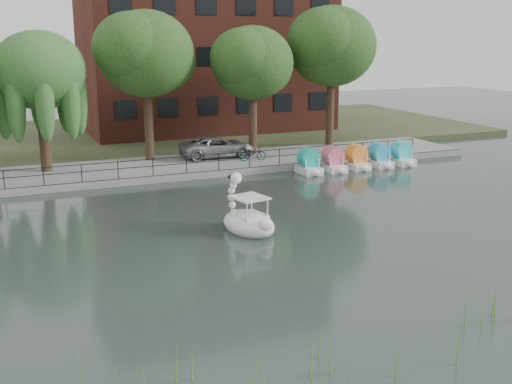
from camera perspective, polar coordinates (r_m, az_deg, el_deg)
ground_plane at (r=26.00m, az=2.44°, el=-4.86°), size 120.00×120.00×0.00m
promenade at (r=40.48m, az=-7.32°, el=2.22°), size 40.00×6.00×0.40m
kerb at (r=37.71m, az=-6.09°, el=1.38°), size 40.00×0.25×0.40m
land_strip at (r=53.89m, az=-11.42°, el=4.98°), size 60.00×22.00×0.36m
railing at (r=37.70m, az=-6.22°, el=2.84°), size 32.00×0.05×1.00m
apartment_building at (r=55.06m, az=-4.50°, el=14.99°), size 20.00×10.07×18.00m
willow_mid at (r=39.37m, az=-18.74°, el=10.16°), size 5.32×5.32×8.15m
broadleaf_center at (r=41.34m, az=-9.76°, el=11.97°), size 6.00×6.00×9.25m
broadleaf_right at (r=43.07m, az=-0.29°, el=11.35°), size 5.40×5.40×8.32m
broadleaf_far at (r=46.81m, az=6.76°, el=12.71°), size 6.30×6.30×9.71m
minivan at (r=42.26m, az=-3.46°, el=4.18°), size 2.68×5.70×1.58m
bicycle at (r=41.02m, az=-0.29°, el=3.49°), size 0.82×1.78×1.00m
swan_boat at (r=27.79m, az=-0.73°, el=-2.43°), size 2.40×3.21×2.45m
pedal_boat_row at (r=40.94m, az=8.95°, el=2.88°), size 7.95×1.70×1.40m
reed_bank at (r=19.53m, az=20.29°, el=-10.49°), size 24.00×2.40×1.20m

